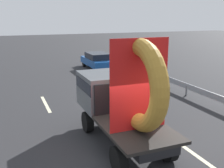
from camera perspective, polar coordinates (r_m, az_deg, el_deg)
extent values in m
plane|color=#28282B|center=(9.12, 4.97, -14.88)|extent=(120.00, 120.00, 0.00)
cylinder|color=black|center=(10.63, -5.27, -8.04)|extent=(0.28, 0.81, 0.81)
cylinder|color=black|center=(11.20, 3.13, -6.80)|extent=(0.28, 0.81, 0.81)
cylinder|color=black|center=(8.04, 1.43, -15.83)|extent=(0.28, 0.81, 0.81)
cylinder|color=black|center=(8.78, 11.95, -13.40)|extent=(0.28, 0.81, 0.81)
cube|color=black|center=(9.48, 2.31, -8.19)|extent=(1.30, 4.96, 0.25)
cube|color=#4C5156|center=(10.50, -0.98, -1.29)|extent=(2.00, 2.01, 1.35)
cube|color=black|center=(10.38, -0.89, 0.22)|extent=(2.02, 1.91, 0.44)
cube|color=black|center=(8.58, 5.14, -9.48)|extent=(2.00, 2.95, 0.10)
cube|color=black|center=(9.57, 1.32, -3.01)|extent=(1.80, 0.08, 1.10)
torus|color=#B7842D|center=(7.97, 5.86, -0.28)|extent=(0.53, 2.81, 2.81)
cube|color=red|center=(7.97, 5.86, -0.28)|extent=(1.90, 0.03, 2.81)
cylinder|color=black|center=(24.24, -5.98, 4.50)|extent=(0.22, 0.64, 0.64)
cylinder|color=black|center=(24.71, -2.48, 4.76)|extent=(0.22, 0.64, 0.64)
cylinder|color=black|center=(21.70, -3.96, 3.39)|extent=(0.22, 0.64, 0.64)
cylinder|color=black|center=(22.23, -0.12, 3.69)|extent=(0.22, 0.64, 0.64)
cube|color=#194C99|center=(23.15, -3.18, 4.79)|extent=(1.81, 4.22, 0.55)
cube|color=black|center=(22.98, -3.12, 6.05)|extent=(1.63, 2.36, 0.50)
cube|color=gray|center=(14.61, 19.64, -1.95)|extent=(0.06, 13.19, 0.32)
cylinder|color=slate|center=(15.89, 15.64, -1.39)|extent=(0.10, 0.10, 0.55)
cylinder|color=slate|center=(18.51, 9.45, 1.16)|extent=(0.10, 0.10, 0.55)
cube|color=beige|center=(14.29, -14.02, -4.18)|extent=(0.16, 2.79, 0.01)
cube|color=beige|center=(9.38, 18.07, -14.68)|extent=(0.16, 2.94, 0.01)
cube|color=beige|center=(15.76, -0.67, -2.00)|extent=(0.16, 2.21, 0.01)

